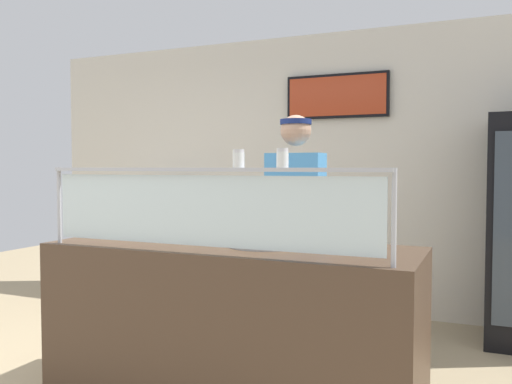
% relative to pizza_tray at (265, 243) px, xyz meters
% --- Properties ---
extents(ground_plane, '(12.00, 12.00, 0.00)m').
position_rel_pizza_tray_xyz_m(ground_plane, '(-0.19, 0.56, -0.97)').
color(ground_plane, tan).
rests_on(ground_plane, ground).
extents(shop_rear_unit, '(6.57, 0.13, 2.70)m').
position_rel_pizza_tray_xyz_m(shop_rear_unit, '(-0.19, 2.28, 0.39)').
color(shop_rear_unit, silver).
rests_on(shop_rear_unit, ground).
extents(serving_counter, '(2.17, 0.79, 0.95)m').
position_rel_pizza_tray_xyz_m(serving_counter, '(-0.19, -0.05, -0.49)').
color(serving_counter, '#4C3828').
rests_on(serving_counter, ground).
extents(sneeze_guard, '(1.99, 0.06, 0.45)m').
position_rel_pizza_tray_xyz_m(sneeze_guard, '(-0.19, -0.38, 0.27)').
color(sneeze_guard, '#B2B5BC').
rests_on(sneeze_guard, serving_counter).
extents(pizza_tray, '(0.43, 0.43, 0.04)m').
position_rel_pizza_tray_xyz_m(pizza_tray, '(0.00, 0.00, 0.00)').
color(pizza_tray, '#9EA0A8').
rests_on(pizza_tray, serving_counter).
extents(pizza_server, '(0.14, 0.29, 0.01)m').
position_rel_pizza_tray_xyz_m(pizza_server, '(-0.05, -0.02, 0.02)').
color(pizza_server, '#ADAFB7').
rests_on(pizza_server, pizza_tray).
extents(parmesan_shaker, '(0.06, 0.06, 0.09)m').
position_rel_pizza_tray_xyz_m(parmesan_shaker, '(0.01, -0.38, 0.48)').
color(parmesan_shaker, white).
rests_on(parmesan_shaker, sneeze_guard).
extents(pepper_flake_shaker, '(0.06, 0.06, 0.10)m').
position_rel_pizza_tray_xyz_m(pepper_flake_shaker, '(0.25, -0.38, 0.48)').
color(pepper_flake_shaker, white).
rests_on(pepper_flake_shaker, sneeze_guard).
extents(worker_figure, '(0.41, 0.50, 1.76)m').
position_rel_pizza_tray_xyz_m(worker_figure, '(-0.03, 0.62, 0.04)').
color(worker_figure, '#23232D').
rests_on(worker_figure, ground).
extents(prep_shelf, '(0.70, 0.55, 0.92)m').
position_rel_pizza_tray_xyz_m(prep_shelf, '(-2.02, 1.79, -0.50)').
color(prep_shelf, '#B7BABF').
rests_on(prep_shelf, ground).
extents(pizza_box_stack, '(0.50, 0.49, 0.22)m').
position_rel_pizza_tray_xyz_m(pizza_box_stack, '(-2.02, 1.79, 0.07)').
color(pizza_box_stack, silver).
rests_on(pizza_box_stack, prep_shelf).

